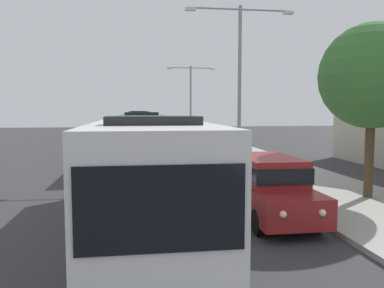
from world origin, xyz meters
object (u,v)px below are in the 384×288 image
(bus_lead, at_px, (148,170))
(streetlamp_mid, at_px, (240,70))
(white_suv, at_px, (269,185))
(streetlamp_far, at_px, (191,95))
(bus_middle, at_px, (139,127))
(bus_fourth_in_line, at_px, (138,123))
(bus_second_in_line, at_px, (141,137))
(roadside_tree, at_px, (372,76))

(bus_lead, bearing_deg, streetlamp_mid, 63.00)
(white_suv, height_order, streetlamp_far, streetlamp_far)
(bus_middle, xyz_separation_m, streetlamp_far, (5.40, 3.21, 3.17))
(streetlamp_mid, distance_m, streetlamp_far, 19.30)
(bus_fourth_in_line, distance_m, streetlamp_mid, 30.63)
(bus_second_in_line, distance_m, bus_fourth_in_line, 27.09)
(bus_lead, height_order, bus_fourth_in_line, same)
(white_suv, bearing_deg, streetlamp_mid, 80.16)
(white_suv, relative_size, streetlamp_far, 0.64)
(streetlamp_mid, bearing_deg, bus_fourth_in_line, 100.23)
(bus_lead, xyz_separation_m, white_suv, (3.70, 0.80, -0.66))
(bus_fourth_in_line, height_order, streetlamp_mid, streetlamp_mid)
(bus_fourth_in_line, distance_m, roadside_tree, 39.04)
(bus_second_in_line, height_order, white_suv, bus_second_in_line)
(bus_fourth_in_line, bearing_deg, bus_lead, -90.00)
(bus_lead, relative_size, roadside_tree, 1.74)
(streetlamp_mid, xyz_separation_m, roadside_tree, (2.65, -8.19, -1.00))
(bus_lead, relative_size, bus_fourth_in_line, 0.99)
(streetlamp_mid, bearing_deg, bus_second_in_line, 152.46)
(bus_lead, height_order, bus_middle, same)
(streetlamp_mid, bearing_deg, white_suv, -99.84)
(bus_second_in_line, bearing_deg, white_suv, -73.66)
(bus_lead, bearing_deg, bus_second_in_line, 90.00)
(white_suv, bearing_deg, bus_second_in_line, 106.34)
(white_suv, distance_m, streetlamp_mid, 10.91)
(white_suv, height_order, roadside_tree, roadside_tree)
(bus_second_in_line, distance_m, streetlamp_far, 17.62)
(bus_fourth_in_line, relative_size, streetlamp_far, 1.44)
(bus_lead, relative_size, streetlamp_far, 1.41)
(bus_second_in_line, bearing_deg, bus_lead, -90.00)
(bus_second_in_line, height_order, streetlamp_far, streetlamp_far)
(bus_lead, distance_m, bus_middle, 26.67)
(streetlamp_far, bearing_deg, white_suv, -93.35)
(bus_middle, distance_m, bus_fourth_in_line, 13.83)
(bus_middle, relative_size, streetlamp_far, 1.44)
(bus_second_in_line, xyz_separation_m, white_suv, (3.70, -12.61, -0.66))
(streetlamp_far, bearing_deg, bus_middle, -149.24)
(streetlamp_mid, bearing_deg, roadside_tree, -72.06)
(bus_middle, bearing_deg, bus_fourth_in_line, 90.00)
(streetlamp_mid, bearing_deg, bus_middle, 108.57)
(bus_second_in_line, relative_size, white_suv, 2.12)
(streetlamp_far, xyz_separation_m, roadside_tree, (2.65, -27.47, -0.34))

